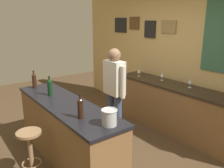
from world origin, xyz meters
TOP-DOWN VIEW (x-y plane):
  - ground_plane at (0.00, 0.00)m, footprint 10.00×10.00m
  - back_wall at (0.03, 2.03)m, footprint 6.00×0.09m
  - bar_counter at (0.00, -0.40)m, footprint 2.30×0.60m
  - side_counter at (0.40, 1.65)m, footprint 2.76×0.56m
  - bartender at (-0.04, 0.52)m, footprint 0.52×0.21m
  - bar_stool at (0.10, -0.97)m, footprint 0.32×0.32m
  - wine_bottle_a at (-0.98, -0.49)m, footprint 0.07×0.07m
  - wine_bottle_b at (-0.44, -0.43)m, footprint 0.07×0.07m
  - wine_bottle_c at (0.61, -0.49)m, footprint 0.07×0.07m
  - ice_bucket at (0.97, -0.33)m, footprint 0.19×0.19m
  - wine_glass_a at (-0.58, 1.59)m, footprint 0.07×0.07m
  - wine_glass_b at (-0.06, 1.72)m, footprint 0.07×0.07m
  - wine_glass_c at (0.57, 1.73)m, footprint 0.07×0.07m

SIDE VIEW (x-z plane):
  - ground_plane at x=0.00m, z-range 0.00..0.00m
  - side_counter at x=0.40m, z-range 0.00..0.90m
  - bar_stool at x=0.10m, z-range 0.12..0.80m
  - bar_counter at x=0.00m, z-range 0.00..0.92m
  - bartender at x=-0.04m, z-range 0.13..1.75m
  - wine_glass_a at x=-0.58m, z-range 0.93..1.09m
  - wine_glass_b at x=-0.06m, z-range 0.93..1.09m
  - wine_glass_c at x=0.57m, z-range 0.93..1.09m
  - ice_bucket at x=0.97m, z-range 0.92..1.11m
  - wine_bottle_a at x=-0.98m, z-range 0.90..1.21m
  - wine_bottle_b at x=-0.44m, z-range 0.90..1.21m
  - wine_bottle_c at x=0.61m, z-range 0.90..1.21m
  - back_wall at x=0.03m, z-range 0.02..2.82m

